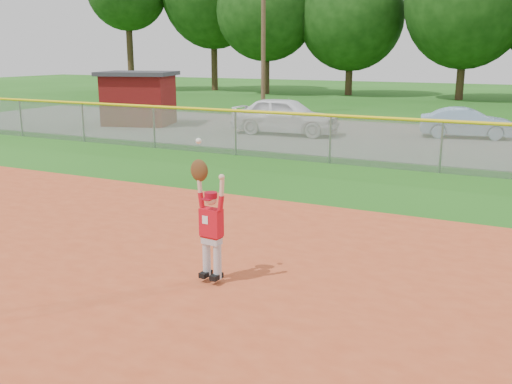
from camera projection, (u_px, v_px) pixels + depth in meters
ground at (127, 270)px, 9.17m from camera, size 120.00×120.00×0.00m
parking_strip at (378, 138)px, 23.12m from camera, size 44.00×10.00×0.03m
car_white_a at (285, 116)px, 23.86m from camera, size 4.63×2.07×1.54m
car_blue at (467, 123)px, 22.87m from camera, size 3.79×1.92×1.19m
utility_shed at (139, 98)px, 26.86m from camera, size 3.93×3.43×2.51m
outfield_fence at (330, 135)px, 17.68m from camera, size 40.06×0.10×1.55m
power_lines at (436, 24)px, 26.80m from camera, size 19.40×0.24×9.00m
ballplayer at (210, 221)px, 8.40m from camera, size 0.59×0.26×2.10m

